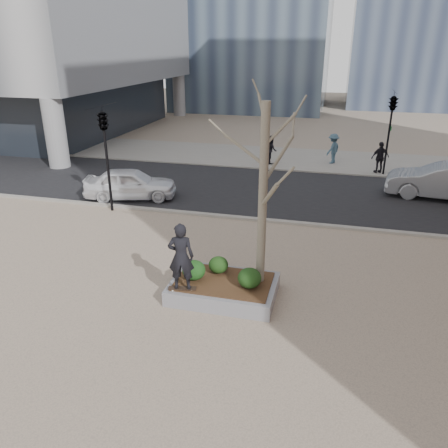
% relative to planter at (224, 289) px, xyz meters
% --- Properties ---
extents(ground, '(120.00, 120.00, 0.00)m').
position_rel_planter_xyz_m(ground, '(-1.00, 0.00, -0.23)').
color(ground, gray).
rests_on(ground, ground).
extents(street, '(60.00, 8.00, 0.02)m').
position_rel_planter_xyz_m(street, '(-1.00, 10.00, -0.21)').
color(street, black).
rests_on(street, ground).
extents(far_sidewalk, '(60.00, 6.00, 0.02)m').
position_rel_planter_xyz_m(far_sidewalk, '(-1.00, 17.00, -0.21)').
color(far_sidewalk, gray).
rests_on(far_sidewalk, ground).
extents(planter, '(3.00, 2.00, 0.45)m').
position_rel_planter_xyz_m(planter, '(0.00, 0.00, 0.00)').
color(planter, gray).
rests_on(planter, ground).
extents(planter_mulch, '(2.70, 1.70, 0.04)m').
position_rel_planter_xyz_m(planter_mulch, '(0.00, 0.00, 0.25)').
color(planter_mulch, '#382314').
rests_on(planter_mulch, planter).
extents(sycamore_tree, '(2.80, 2.80, 6.60)m').
position_rel_planter_xyz_m(sycamore_tree, '(1.00, 0.30, 3.56)').
color(sycamore_tree, gray).
rests_on(sycamore_tree, planter_mulch).
extents(shrub_left, '(0.67, 0.67, 0.57)m').
position_rel_planter_xyz_m(shrub_left, '(-0.85, -0.10, 0.55)').
color(shrub_left, '#143E15').
rests_on(shrub_left, planter_mulch).
extents(shrub_middle, '(0.58, 0.58, 0.50)m').
position_rel_planter_xyz_m(shrub_middle, '(-0.27, 0.45, 0.51)').
color(shrub_middle, '#1D3C13').
rests_on(shrub_middle, planter_mulch).
extents(shrub_right, '(0.66, 0.66, 0.56)m').
position_rel_planter_xyz_m(shrub_right, '(0.78, -0.15, 0.54)').
color(shrub_right, black).
rests_on(shrub_right, planter_mulch).
extents(skateboard, '(0.80, 0.36, 0.08)m').
position_rel_planter_xyz_m(skateboard, '(-1.00, -0.72, 0.26)').
color(skateboard, black).
rests_on(skateboard, planter).
extents(skateboarder, '(0.78, 0.59, 1.92)m').
position_rel_planter_xyz_m(skateboarder, '(-1.00, -0.72, 1.26)').
color(skateboarder, black).
rests_on(skateboarder, skateboard).
extents(police_car, '(4.52, 2.78, 1.44)m').
position_rel_planter_xyz_m(police_car, '(-6.37, 7.28, 0.51)').
color(police_car, white).
rests_on(police_car, street).
extents(car_silver, '(5.26, 2.44, 1.67)m').
position_rel_planter_xyz_m(car_silver, '(7.80, 10.88, 0.63)').
color(car_silver, gray).
rests_on(car_silver, street).
extents(pedestrian_a, '(0.90, 1.00, 1.67)m').
position_rel_planter_xyz_m(pedestrian_a, '(-1.00, 15.43, 0.64)').
color(pedestrian_a, black).
rests_on(pedestrian_a, far_sidewalk).
extents(pedestrian_b, '(1.14, 1.34, 1.79)m').
position_rel_planter_xyz_m(pedestrian_b, '(2.63, 16.37, 0.70)').
color(pedestrian_b, '#3A5669').
rests_on(pedestrian_b, far_sidewalk).
extents(pedestrian_c, '(1.11, 0.80, 1.76)m').
position_rel_planter_xyz_m(pedestrian_c, '(5.25, 14.80, 0.68)').
color(pedestrian_c, black).
rests_on(pedestrian_c, far_sidewalk).
extents(traffic_light_near, '(0.60, 2.48, 4.50)m').
position_rel_planter_xyz_m(traffic_light_near, '(-6.50, 5.60, 2.02)').
color(traffic_light_near, black).
rests_on(traffic_light_near, ground).
extents(traffic_light_far, '(0.60, 2.48, 4.50)m').
position_rel_planter_xyz_m(traffic_light_far, '(5.50, 14.60, 2.02)').
color(traffic_light_far, black).
rests_on(traffic_light_far, ground).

